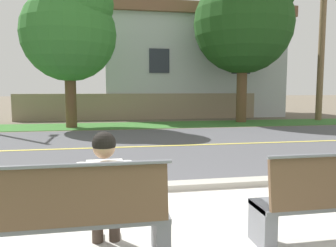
% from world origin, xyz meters
% --- Properties ---
extents(ground_plane, '(140.00, 140.00, 0.00)m').
position_xyz_m(ground_plane, '(0.00, 8.00, 0.00)').
color(ground_plane, '#665B4C').
extents(sidewalk_pavement, '(44.00, 3.60, 0.01)m').
position_xyz_m(sidewalk_pavement, '(0.00, 0.40, 0.01)').
color(sidewalk_pavement, beige).
rests_on(sidewalk_pavement, ground_plane).
extents(curb_edge, '(44.00, 0.30, 0.11)m').
position_xyz_m(curb_edge, '(0.00, 2.35, 0.06)').
color(curb_edge, '#ADA89E').
rests_on(curb_edge, ground_plane).
extents(street_asphalt, '(52.00, 8.00, 0.01)m').
position_xyz_m(street_asphalt, '(0.00, 6.50, 0.00)').
color(street_asphalt, '#515156').
rests_on(street_asphalt, ground_plane).
extents(road_centre_line, '(48.00, 0.14, 0.01)m').
position_xyz_m(road_centre_line, '(0.00, 6.50, 0.01)').
color(road_centre_line, '#E0CC4C').
rests_on(road_centre_line, ground_plane).
extents(far_verge_grass, '(48.00, 2.80, 0.02)m').
position_xyz_m(far_verge_grass, '(0.00, 12.16, 0.01)').
color(far_verge_grass, '#38702D').
rests_on(far_verge_grass, ground_plane).
extents(bench_left, '(1.80, 0.48, 1.01)m').
position_xyz_m(bench_left, '(-1.37, 0.18, 0.45)').
color(bench_left, slate).
rests_on(bench_left, ground_plane).
extents(seated_person_white, '(0.52, 0.68, 1.25)m').
position_xyz_m(seated_person_white, '(-1.07, 0.35, 0.68)').
color(seated_person_white, '#47382D').
rests_on(seated_person_white, ground_plane).
extents(shade_tree_left, '(3.93, 3.93, 6.48)m').
position_xyz_m(shade_tree_left, '(-2.41, 11.75, 4.21)').
color(shade_tree_left, brown).
rests_on(shade_tree_left, ground_plane).
extents(shade_tree_centre, '(4.79, 4.79, 7.91)m').
position_xyz_m(shade_tree_centre, '(5.69, 12.64, 5.14)').
color(shade_tree_centre, brown).
rests_on(shade_tree_centre, ground_plane).
extents(garden_wall, '(13.00, 0.36, 1.40)m').
position_xyz_m(garden_wall, '(0.75, 15.15, 0.70)').
color(garden_wall, gray).
rests_on(garden_wall, ground_plane).
extents(house_across_street, '(11.22, 6.91, 6.34)m').
position_xyz_m(house_across_street, '(4.13, 18.35, 3.21)').
color(house_across_street, '#B7BCC1').
rests_on(house_across_street, ground_plane).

